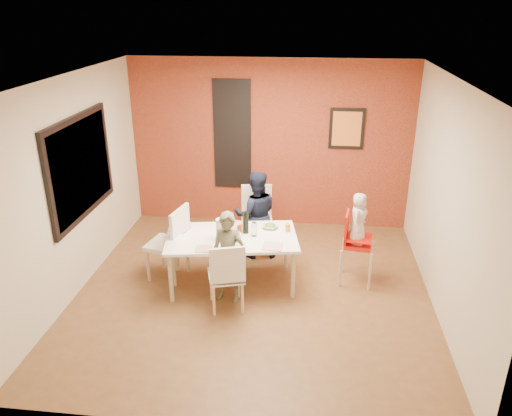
# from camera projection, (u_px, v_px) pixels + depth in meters

# --- Properties ---
(ground) EXTENTS (4.50, 4.50, 0.00)m
(ground) POSITION_uv_depth(u_px,v_px,m) (253.00, 291.00, 6.47)
(ground) COLOR brown
(ground) RESTS_ON ground
(ceiling) EXTENTS (4.50, 4.50, 0.02)m
(ceiling) POSITION_uv_depth(u_px,v_px,m) (253.00, 79.00, 5.43)
(ceiling) COLOR white
(ceiling) RESTS_ON wall_back
(wall_back) EXTENTS (4.50, 0.02, 2.70)m
(wall_back) POSITION_uv_depth(u_px,v_px,m) (270.00, 144.00, 8.01)
(wall_back) COLOR beige
(wall_back) RESTS_ON ground
(wall_front) EXTENTS (4.50, 0.02, 2.70)m
(wall_front) POSITION_uv_depth(u_px,v_px,m) (219.00, 298.00, 3.89)
(wall_front) COLOR beige
(wall_front) RESTS_ON ground
(wall_left) EXTENTS (0.02, 4.50, 2.70)m
(wall_left) POSITION_uv_depth(u_px,v_px,m) (73.00, 187.00, 6.19)
(wall_left) COLOR beige
(wall_left) RESTS_ON ground
(wall_right) EXTENTS (0.02, 4.50, 2.70)m
(wall_right) POSITION_uv_depth(u_px,v_px,m) (448.00, 203.00, 5.72)
(wall_right) COLOR beige
(wall_right) RESTS_ON ground
(brick_accent_wall) EXTENTS (4.50, 0.02, 2.70)m
(brick_accent_wall) POSITION_uv_depth(u_px,v_px,m) (270.00, 145.00, 8.00)
(brick_accent_wall) COLOR maroon
(brick_accent_wall) RESTS_ON ground
(picture_window_frame) EXTENTS (0.05, 1.70, 1.30)m
(picture_window_frame) POSITION_uv_depth(u_px,v_px,m) (81.00, 167.00, 6.29)
(picture_window_frame) COLOR black
(picture_window_frame) RESTS_ON wall_left
(picture_window_pane) EXTENTS (0.02, 1.55, 1.15)m
(picture_window_pane) POSITION_uv_depth(u_px,v_px,m) (82.00, 167.00, 6.29)
(picture_window_pane) COLOR black
(picture_window_pane) RESTS_ON wall_left
(glassblock_strip) EXTENTS (0.55, 0.03, 1.70)m
(glassblock_strip) POSITION_uv_depth(u_px,v_px,m) (232.00, 135.00, 7.99)
(glassblock_strip) COLOR silver
(glassblock_strip) RESTS_ON wall_back
(glassblock_surround) EXTENTS (0.60, 0.03, 1.76)m
(glassblock_surround) POSITION_uv_depth(u_px,v_px,m) (232.00, 135.00, 7.98)
(glassblock_surround) COLOR black
(glassblock_surround) RESTS_ON wall_back
(art_print_frame) EXTENTS (0.54, 0.03, 0.64)m
(art_print_frame) POSITION_uv_depth(u_px,v_px,m) (347.00, 129.00, 7.74)
(art_print_frame) COLOR black
(art_print_frame) RESTS_ON wall_back
(art_print_canvas) EXTENTS (0.44, 0.01, 0.54)m
(art_print_canvas) POSITION_uv_depth(u_px,v_px,m) (347.00, 129.00, 7.72)
(art_print_canvas) COLOR orange
(art_print_canvas) RESTS_ON wall_back
(dining_table) EXTENTS (1.80, 1.19, 0.69)m
(dining_table) POSITION_uv_depth(u_px,v_px,m) (232.00, 241.00, 6.42)
(dining_table) COLOR white
(dining_table) RESTS_ON ground
(chair_near) EXTENTS (0.52, 0.52, 0.90)m
(chair_near) POSITION_uv_depth(u_px,v_px,m) (227.00, 274.00, 5.90)
(chair_near) COLOR silver
(chair_near) RESTS_ON ground
(chair_far) EXTENTS (0.52, 0.52, 0.97)m
(chair_far) POSITION_uv_depth(u_px,v_px,m) (257.00, 214.00, 7.43)
(chair_far) COLOR silver
(chair_far) RESTS_ON ground
(chair_left) EXTENTS (0.57, 0.57, 1.03)m
(chair_left) POSITION_uv_depth(u_px,v_px,m) (173.00, 239.00, 6.58)
(chair_left) COLOR silver
(chair_left) RESTS_ON ground
(high_chair) EXTENTS (0.46, 0.46, 0.98)m
(high_chair) POSITION_uv_depth(u_px,v_px,m) (354.00, 241.00, 6.50)
(high_chair) COLOR red
(high_chair) RESTS_ON ground
(child_near) EXTENTS (0.47, 0.36, 1.18)m
(child_near) POSITION_uv_depth(u_px,v_px,m) (228.00, 258.00, 6.09)
(child_near) COLOR brown
(child_near) RESTS_ON ground
(child_far) EXTENTS (0.72, 0.61, 1.30)m
(child_far) POSITION_uv_depth(u_px,v_px,m) (256.00, 215.00, 7.16)
(child_far) COLOR black
(child_far) RESTS_ON ground
(toddler) EXTENTS (0.32, 0.39, 0.68)m
(toddler) POSITION_uv_depth(u_px,v_px,m) (358.00, 218.00, 6.37)
(toddler) COLOR beige
(toddler) RESTS_ON high_chair
(plate_near_left) EXTENTS (0.21, 0.21, 0.01)m
(plate_near_left) POSITION_uv_depth(u_px,v_px,m) (204.00, 249.00, 6.07)
(plate_near_left) COLOR white
(plate_near_left) RESTS_ON dining_table
(plate_far_mid) EXTENTS (0.30, 0.30, 0.01)m
(plate_far_mid) POSITION_uv_depth(u_px,v_px,m) (237.00, 225.00, 6.71)
(plate_far_mid) COLOR silver
(plate_far_mid) RESTS_ON dining_table
(plate_near_right) EXTENTS (0.25, 0.25, 0.01)m
(plate_near_right) POSITION_uv_depth(u_px,v_px,m) (273.00, 246.00, 6.12)
(plate_near_right) COLOR white
(plate_near_right) RESTS_ON dining_table
(plate_far_left) EXTENTS (0.28, 0.28, 0.01)m
(plate_far_left) POSITION_uv_depth(u_px,v_px,m) (180.00, 229.00, 6.58)
(plate_far_left) COLOR white
(plate_far_left) RESTS_ON dining_table
(salad_bowl_a) EXTENTS (0.25, 0.25, 0.05)m
(salad_bowl_a) POSITION_uv_depth(u_px,v_px,m) (234.00, 237.00, 6.33)
(salad_bowl_a) COLOR white
(salad_bowl_a) RESTS_ON dining_table
(salad_bowl_b) EXTENTS (0.22, 0.22, 0.05)m
(salad_bowl_b) POSITION_uv_depth(u_px,v_px,m) (270.00, 226.00, 6.62)
(salad_bowl_b) COLOR white
(salad_bowl_b) RESTS_ON dining_table
(wine_bottle) EXTENTS (0.08, 0.08, 0.29)m
(wine_bottle) POSITION_uv_depth(u_px,v_px,m) (246.00, 222.00, 6.44)
(wine_bottle) COLOR black
(wine_bottle) RESTS_ON dining_table
(wine_glass_a) EXTENTS (0.07, 0.07, 0.20)m
(wine_glass_a) POSITION_uv_depth(u_px,v_px,m) (237.00, 238.00, 6.10)
(wine_glass_a) COLOR white
(wine_glass_a) RESTS_ON dining_table
(wine_glass_b) EXTENTS (0.07, 0.07, 0.19)m
(wine_glass_b) POSITION_uv_depth(u_px,v_px,m) (254.00, 229.00, 6.37)
(wine_glass_b) COLOR silver
(wine_glass_b) RESTS_ON dining_table
(paper_towel_roll) EXTENTS (0.12, 0.12, 0.28)m
(paper_towel_roll) POSITION_uv_depth(u_px,v_px,m) (221.00, 229.00, 6.27)
(paper_towel_roll) COLOR white
(paper_towel_roll) RESTS_ON dining_table
(condiment_red) EXTENTS (0.04, 0.04, 0.15)m
(condiment_red) POSITION_uv_depth(u_px,v_px,m) (240.00, 230.00, 6.39)
(condiment_red) COLOR red
(condiment_red) RESTS_ON dining_table
(condiment_green) EXTENTS (0.04, 0.04, 0.15)m
(condiment_green) POSITION_uv_depth(u_px,v_px,m) (241.00, 230.00, 6.41)
(condiment_green) COLOR #356923
(condiment_green) RESTS_ON dining_table
(condiment_brown) EXTENTS (0.03, 0.03, 0.13)m
(condiment_brown) POSITION_uv_depth(u_px,v_px,m) (238.00, 230.00, 6.41)
(condiment_brown) COLOR brown
(condiment_brown) RESTS_ON dining_table
(sippy_cup) EXTENTS (0.06, 0.06, 0.11)m
(sippy_cup) POSITION_uv_depth(u_px,v_px,m) (288.00, 228.00, 6.51)
(sippy_cup) COLOR orange
(sippy_cup) RESTS_ON dining_table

